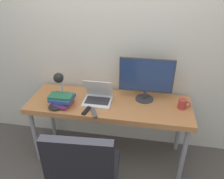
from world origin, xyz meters
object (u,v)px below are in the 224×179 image
at_px(desk_lamp, 61,83).
at_px(office_chair, 84,174).
at_px(laptop, 98,97).
at_px(book_stack, 62,100).
at_px(monitor, 146,78).
at_px(mug, 183,104).
at_px(game_controller, 55,107).

height_order(desk_lamp, office_chair, desk_lamp).
relative_size(desk_lamp, office_chair, 0.33).
bearing_deg(laptop, book_stack, -158.10).
relative_size(monitor, office_chair, 0.54).
bearing_deg(mug, desk_lamp, -176.80).
bearing_deg(laptop, mug, 0.72).
bearing_deg(desk_lamp, game_controller, -98.21).
relative_size(office_chair, book_stack, 4.21).
bearing_deg(office_chair, monitor, 65.76).
distance_m(laptop, book_stack, 0.38).
height_order(laptop, mug, laptop).
height_order(desk_lamp, mug, desk_lamp).
bearing_deg(monitor, desk_lamp, -168.08).
height_order(monitor, mug, monitor).
relative_size(laptop, office_chair, 0.29).
bearing_deg(laptop, monitor, 14.19).
relative_size(monitor, desk_lamp, 1.65).
distance_m(office_chair, mug, 1.19).
xyz_separation_m(monitor, office_chair, (-0.43, -0.95, -0.44)).
xyz_separation_m(monitor, desk_lamp, (-0.88, -0.19, -0.04)).
relative_size(monitor, mug, 4.50).
xyz_separation_m(office_chair, game_controller, (-0.48, 0.60, 0.19)).
bearing_deg(monitor, game_controller, -158.82).
distance_m(office_chair, book_stack, 0.84).
height_order(desk_lamp, game_controller, desk_lamp).
bearing_deg(game_controller, laptop, 28.95).
xyz_separation_m(monitor, book_stack, (-0.85, -0.27, -0.20)).
relative_size(laptop, game_controller, 2.28).
bearing_deg(office_chair, mug, 45.55).
bearing_deg(monitor, office_chair, -114.24).
bearing_deg(laptop, game_controller, -151.05).
height_order(desk_lamp, book_stack, desk_lamp).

